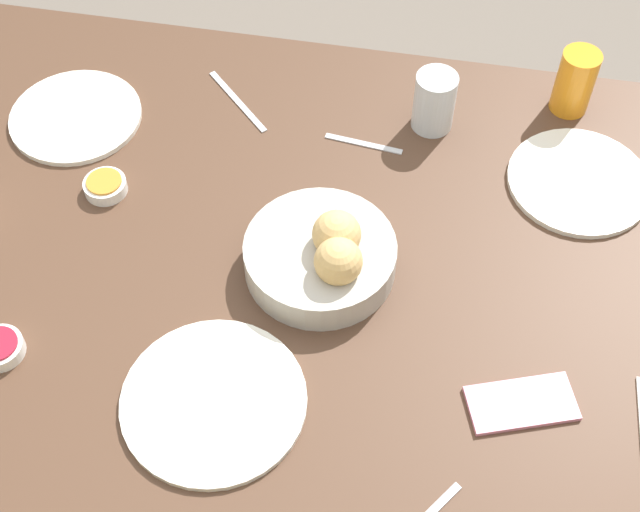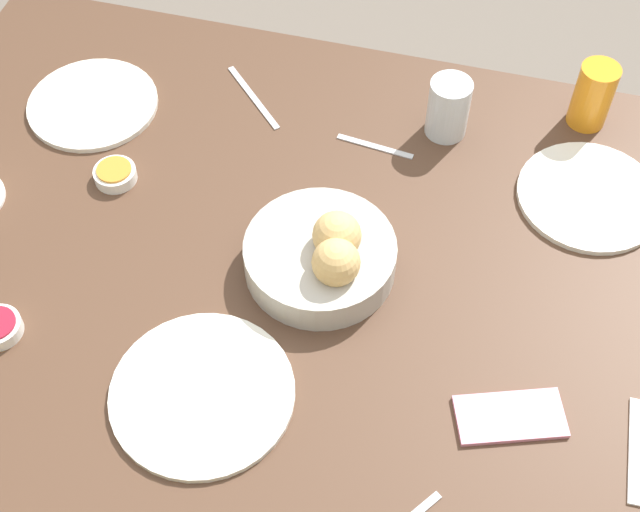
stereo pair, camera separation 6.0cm
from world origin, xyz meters
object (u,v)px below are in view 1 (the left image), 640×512
(water_tumbler, at_px, (434,102))
(cell_phone, at_px, (521,403))
(plate_near_left, at_px, (579,181))
(spoon_coffee, at_px, (364,144))
(plate_near_right, at_px, (76,116))
(bread_basket, at_px, (324,255))
(plate_far_center, at_px, (214,401))
(jam_bowl_honey, at_px, (105,186))
(juice_glass, at_px, (575,82))
(fork_silver, at_px, (238,101))

(water_tumbler, relative_size, cell_phone, 0.65)
(plate_near_left, height_order, spoon_coffee, plate_near_left)
(plate_near_right, bearing_deg, bread_basket, 153.61)
(plate_near_left, xyz_separation_m, plate_far_center, (0.50, 0.51, 0.00))
(plate_far_center, bearing_deg, plate_near_right, -52.50)
(water_tumbler, xyz_separation_m, jam_bowl_honey, (0.51, 0.25, -0.04))
(plate_far_center, distance_m, water_tumbler, 0.65)
(water_tumbler, bearing_deg, juice_glass, -159.51)
(plate_far_center, xyz_separation_m, fork_silver, (0.11, -0.59, -0.00))
(plate_far_center, distance_m, spoon_coffee, 0.54)
(plate_near_left, distance_m, spoon_coffee, 0.37)
(water_tumbler, xyz_separation_m, cell_phone, (-0.18, 0.52, -0.05))
(plate_near_left, height_order, fork_silver, plate_near_left)
(plate_near_left, bearing_deg, jam_bowl_honey, 11.72)
(plate_near_right, bearing_deg, water_tumbler, -170.71)
(juice_glass, bearing_deg, jam_bowl_honey, 24.48)
(plate_far_center, bearing_deg, juice_glass, -124.63)
(water_tumbler, bearing_deg, bread_basket, 69.39)
(fork_silver, xyz_separation_m, cell_phone, (-0.53, 0.52, 0.00))
(plate_near_left, height_order, jam_bowl_honey, jam_bowl_honey)
(juice_glass, distance_m, jam_bowl_honey, 0.82)
(plate_near_right, height_order, spoon_coffee, plate_near_right)
(plate_near_left, xyz_separation_m, fork_silver, (0.61, -0.09, -0.00))
(spoon_coffee, bearing_deg, jam_bowl_honey, 24.36)
(plate_near_right, relative_size, fork_silver, 1.69)
(juice_glass, distance_m, spoon_coffee, 0.38)
(fork_silver, distance_m, cell_phone, 0.74)
(bread_basket, height_order, spoon_coffee, bread_basket)
(bread_basket, distance_m, plate_near_left, 0.46)
(plate_near_right, distance_m, jam_bowl_honey, 0.19)
(plate_far_center, xyz_separation_m, jam_bowl_honey, (0.27, -0.35, 0.01))
(plate_far_center, bearing_deg, plate_near_left, -134.42)
(plate_near_left, distance_m, juice_glass, 0.19)
(bread_basket, bearing_deg, fork_silver, -56.96)
(plate_near_right, relative_size, spoon_coffee, 1.69)
(plate_near_right, bearing_deg, plate_near_left, -179.46)
(bread_basket, bearing_deg, jam_bowl_honey, -13.51)
(jam_bowl_honey, bearing_deg, juice_glass, -155.52)
(juice_glass, xyz_separation_m, water_tumbler, (0.24, 0.09, -0.01))
(plate_near_left, height_order, plate_far_center, same)
(juice_glass, height_order, spoon_coffee, juice_glass)
(plate_near_left, xyz_separation_m, plate_near_right, (0.88, 0.01, 0.00))
(bread_basket, xyz_separation_m, jam_bowl_honey, (0.38, -0.09, -0.03))
(jam_bowl_honey, height_order, cell_phone, jam_bowl_honey)
(juice_glass, relative_size, water_tumbler, 1.10)
(plate_near_right, distance_m, water_tumbler, 0.63)
(bread_basket, relative_size, spoon_coffee, 1.70)
(spoon_coffee, bearing_deg, plate_near_left, 176.40)
(bread_basket, bearing_deg, water_tumbler, -110.61)
(juice_glass, relative_size, cell_phone, 0.72)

